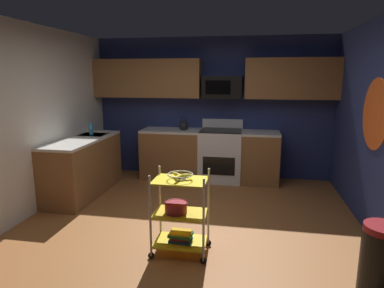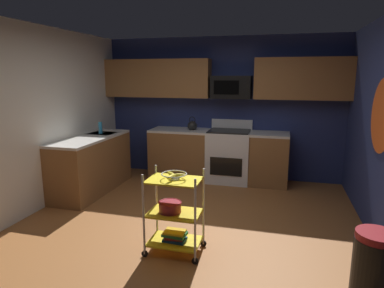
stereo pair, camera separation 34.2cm
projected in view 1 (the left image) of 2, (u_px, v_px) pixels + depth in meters
The scene contains 15 objects.
floor at pixel (187, 230), 4.24m from camera, with size 4.40×4.80×0.04m, color #995B2D.
wall_back at pixel (212, 108), 6.31m from camera, with size 4.52×0.06×2.60m, color navy.
wall_left at pixel (20, 123), 4.36m from camera, with size 0.06×4.80×2.60m, color silver.
wall_flower_decal at pixel (375, 114), 3.98m from camera, with size 0.86×0.86×0.00m, color #E5591E.
counter_run at pixel (162, 159), 5.86m from camera, with size 3.45×2.27×0.92m.
oven_range at pixel (221, 155), 6.13m from camera, with size 0.76×0.65×1.10m.
upper_cabinets at pixel (208, 79), 6.02m from camera, with size 4.40×0.33×0.70m.
microwave at pixel (222, 87), 5.98m from camera, with size 0.70×0.39×0.40m.
rolling_cart at pixel (181, 213), 3.58m from camera, with size 0.63×0.40×0.91m.
fruit_bowl at pixel (180, 175), 3.49m from camera, with size 0.27×0.27×0.07m.
mixing_bowl_large at pixel (176, 207), 3.57m from camera, with size 0.25×0.25×0.11m.
book_stack at pixel (181, 236), 3.63m from camera, with size 0.26×0.19×0.11m.
kettle at pixel (184, 126), 6.14m from camera, with size 0.21×0.18×0.26m.
dish_soap_bottle at pixel (91, 129), 5.61m from camera, with size 0.06×0.06×0.20m, color #2D8CBF.
trash_can at pixel (381, 261), 2.88m from camera, with size 0.34×0.42×0.66m.
Camera 1 is at (0.77, -3.85, 1.90)m, focal length 31.26 mm.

